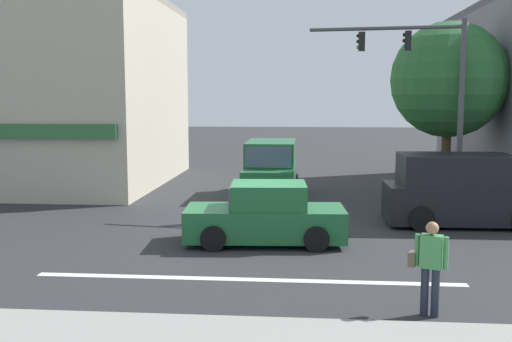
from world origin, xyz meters
The scene contains 11 objects.
ground_plane centered at (0.00, 0.00, 0.00)m, with size 120.00×120.00×0.00m, color #2B2B2D.
lane_marking_stripe centered at (0.00, -3.50, 0.00)m, with size 9.00×0.24×0.01m, color silver.
building_left_block centered at (-11.20, 10.10, 4.02)m, with size 12.40×11.07×8.04m.
street_tree centered at (6.12, 6.00, 4.37)m, with size 4.03×4.03×6.39m.
utility_pole_near_left centered at (-8.13, 5.90, 4.29)m, with size 1.40×0.22×8.28m.
utility_pole_far_right centered at (8.63, 8.59, 3.71)m, with size 1.40×0.22×7.12m.
traffic_light_mast centered at (5.07, 3.95, 4.18)m, with size 4.85×0.79×6.20m.
sedan_approaching_near centered at (0.17, -0.34, 0.71)m, with size 4.20×2.08×1.58m.
van_waiting_far centered at (-0.14, 6.99, 1.01)m, with size 2.05×4.61×2.11m.
van_crossing_rightbound centered at (5.79, 2.36, 1.01)m, with size 4.63×2.11×2.11m.
pedestrian_foreground_with_bag centered at (3.35, -5.29, 0.95)m, with size 0.66×0.47×1.67m.
Camera 1 is at (1.21, -15.54, 3.79)m, focal length 42.00 mm.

